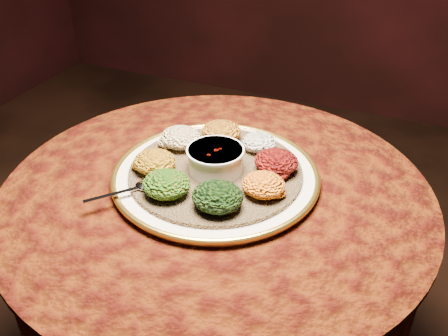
% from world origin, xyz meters
% --- Properties ---
extents(table, '(0.96, 0.96, 0.73)m').
position_xyz_m(table, '(0.00, 0.00, 0.55)').
color(table, black).
rests_on(table, ground).
extents(platter, '(0.53, 0.53, 0.02)m').
position_xyz_m(platter, '(-0.01, 0.03, 0.75)').
color(platter, white).
rests_on(platter, table).
extents(injera, '(0.45, 0.45, 0.01)m').
position_xyz_m(injera, '(-0.01, 0.03, 0.76)').
color(injera, olive).
rests_on(injera, platter).
extents(stew_bowl, '(0.13, 0.13, 0.05)m').
position_xyz_m(stew_bowl, '(-0.01, 0.03, 0.79)').
color(stew_bowl, silver).
rests_on(stew_bowl, injera).
extents(spoon, '(0.11, 0.12, 0.01)m').
position_xyz_m(spoon, '(-0.13, -0.11, 0.77)').
color(spoon, silver).
rests_on(spoon, injera).
extents(portion_ayib, '(0.08, 0.08, 0.04)m').
position_xyz_m(portion_ayib, '(0.05, 0.15, 0.78)').
color(portion_ayib, white).
rests_on(portion_ayib, injera).
extents(portion_kitfo, '(0.10, 0.09, 0.05)m').
position_xyz_m(portion_kitfo, '(0.11, 0.07, 0.79)').
color(portion_kitfo, black).
rests_on(portion_kitfo, injera).
extents(portion_tikil, '(0.09, 0.09, 0.04)m').
position_xyz_m(portion_tikil, '(0.12, -0.02, 0.78)').
color(portion_tikil, '#A8730E').
rests_on(portion_tikil, injera).
extents(portion_gomen, '(0.10, 0.10, 0.05)m').
position_xyz_m(portion_gomen, '(0.05, -0.10, 0.79)').
color(portion_gomen, black).
rests_on(portion_gomen, injera).
extents(portion_mixveg, '(0.10, 0.10, 0.05)m').
position_xyz_m(portion_mixveg, '(-0.07, -0.10, 0.79)').
color(portion_mixveg, '#912C09').
rests_on(portion_mixveg, injera).
extents(portion_kik, '(0.10, 0.09, 0.05)m').
position_xyz_m(portion_kik, '(-0.13, -0.03, 0.78)').
color(portion_kik, '#A76C0E').
rests_on(portion_kik, injera).
extents(portion_timatim, '(0.10, 0.09, 0.05)m').
position_xyz_m(portion_timatim, '(-0.13, 0.09, 0.79)').
color(portion_timatim, maroon).
rests_on(portion_timatim, injera).
extents(portion_shiro, '(0.10, 0.09, 0.05)m').
position_xyz_m(portion_shiro, '(-0.05, 0.15, 0.79)').
color(portion_shiro, '#9D6712').
rests_on(portion_shiro, injera).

